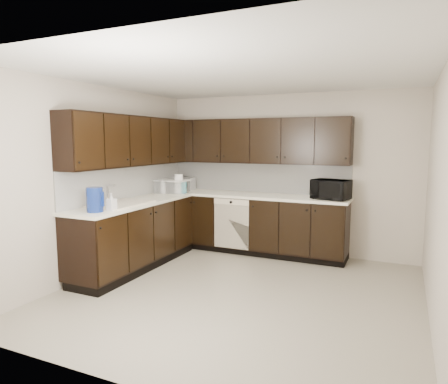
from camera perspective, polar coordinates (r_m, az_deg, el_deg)
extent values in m
plane|color=#9D9682|center=(4.83, 2.11, -14.21)|extent=(4.00, 4.00, 0.00)
plane|color=white|center=(4.56, 2.26, 16.49)|extent=(4.00, 4.00, 0.00)
cube|color=#BBB0A0|center=(6.42, 8.95, 2.54)|extent=(4.00, 0.02, 2.50)
cube|color=#BBB0A0|center=(5.59, -17.16, 1.62)|extent=(0.02, 4.00, 2.50)
cube|color=#BBB0A0|center=(4.21, 28.29, -0.70)|extent=(0.02, 4.00, 2.50)
cube|color=#BBB0A0|center=(2.80, -13.50, -3.64)|extent=(4.00, 0.02, 2.50)
cube|color=black|center=(6.40, 3.76, -4.64)|extent=(3.00, 0.60, 0.90)
cube|color=black|center=(5.76, -12.62, -6.14)|extent=(0.60, 2.20, 0.90)
cube|color=black|center=(6.52, 3.82, -8.03)|extent=(3.00, 0.54, 0.10)
cube|color=black|center=(5.85, -12.27, -9.99)|extent=(0.54, 2.20, 0.10)
cube|color=white|center=(6.32, 3.79, -0.46)|extent=(3.03, 0.63, 0.04)
cube|color=white|center=(5.67, -12.75, -1.52)|extent=(0.63, 2.23, 0.04)
cube|color=white|center=(6.56, 4.70, 2.10)|extent=(3.00, 0.02, 0.48)
cube|color=white|center=(6.05, -13.29, 1.49)|extent=(0.02, 2.80, 0.48)
cube|color=black|center=(6.39, 4.29, 7.26)|extent=(3.00, 0.33, 0.70)
cube|color=black|center=(5.80, -13.25, 7.09)|extent=(0.33, 2.47, 0.70)
cube|color=beige|center=(6.20, 1.08, -4.54)|extent=(0.58, 0.02, 0.78)
cube|color=beige|center=(6.14, 1.07, -1.44)|extent=(0.58, 0.03, 0.08)
cylinder|color=black|center=(6.12, 1.01, -1.46)|extent=(0.04, 0.02, 0.04)
cube|color=beige|center=(5.43, -14.50, -1.70)|extent=(0.54, 0.82, 0.03)
cube|color=beige|center=(5.29, -15.83, -2.91)|extent=(0.42, 0.34, 0.16)
cube|color=beige|center=(5.59, -13.19, -2.28)|extent=(0.42, 0.34, 0.16)
cylinder|color=silver|center=(5.55, -16.31, -0.26)|extent=(0.03, 0.03, 0.26)
cylinder|color=silver|center=(5.50, -15.96, 0.95)|extent=(0.14, 0.02, 0.02)
cylinder|color=#B2B2B7|center=(5.28, -15.84, -2.59)|extent=(0.20, 0.20, 0.10)
imported|color=black|center=(5.92, 15.00, 0.35)|extent=(0.58, 0.45, 0.28)
imported|color=gray|center=(4.99, -15.78, -1.36)|extent=(0.10, 0.10, 0.21)
imported|color=gray|center=(6.42, -8.70, 0.82)|extent=(0.10, 0.10, 0.23)
cube|color=silver|center=(6.90, -5.74, 1.22)|extent=(0.36, 0.28, 0.21)
cube|color=white|center=(6.53, -7.37, 0.81)|extent=(0.61, 0.52, 0.20)
cylinder|color=navy|center=(4.94, -17.98, -1.05)|extent=(0.20, 0.20, 0.29)
cylinder|color=#0D8699|center=(6.42, -5.74, 0.65)|extent=(0.09, 0.09, 0.19)
cylinder|color=white|center=(6.46, -6.49, 1.20)|extent=(0.15, 0.15, 0.30)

